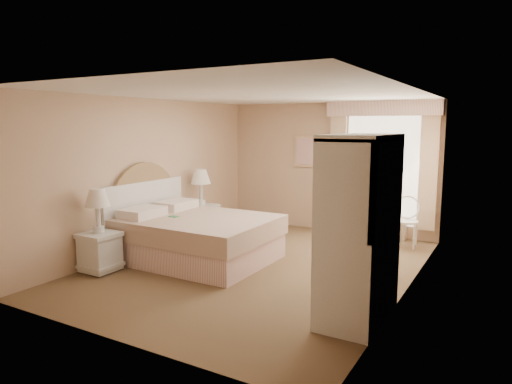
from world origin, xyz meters
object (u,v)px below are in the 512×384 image
Objects in this scene: round_table at (361,209)px; cafe_chair at (406,217)px; armoire at (360,244)px; bed at (191,235)px; nightstand_far at (201,212)px; nightstand_near at (99,241)px.

round_table is 0.84m from cafe_chair.
armoire reaches higher than cafe_chair.
nightstand_far is (-0.73, 1.24, 0.09)m from bed.
round_table is at bearing 167.47° from cafe_chair.
nightstand_far is 1.44× the size of cafe_chair.
cafe_chair is at bearing 93.36° from armoire.
cafe_chair is (3.46, 1.23, 0.03)m from nightstand_far.
armoire is (2.93, -0.85, 0.44)m from bed.
bed is at bearing -142.07° from cafe_chair.
nightstand_far reaches higher than nightstand_near.
nightstand_far is 0.63× the size of armoire.
bed is at bearing 57.77° from nightstand_near.
round_table is (2.63, 3.75, 0.10)m from nightstand_near.
nightstand_far reaches higher than round_table.
nightstand_near is 2.40m from nightstand_far.
round_table is at bearing 27.25° from nightstand_far.
armoire is at bearing 4.69° from nightstand_near.
armoire is (0.20, -3.33, 0.32)m from cafe_chair.
bed reaches higher than nightstand_near.
armoire reaches higher than bed.
bed is at bearing -59.64° from nightstand_far.
armoire is at bearing -90.89° from cafe_chair.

